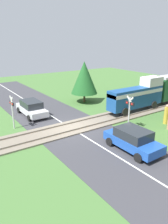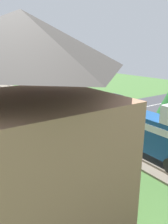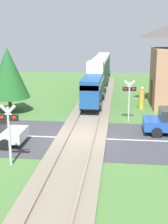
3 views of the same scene
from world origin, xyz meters
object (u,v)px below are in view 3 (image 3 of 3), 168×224
at_px(train, 100,72).
at_px(pedestrian_by_station, 142,99).
at_px(crossing_signal_west_approach, 9,126).
at_px(crossing_signal_east_approach, 129,95).

distance_m(train, pedestrian_by_station, 8.60).
xyz_separation_m(crossing_signal_west_approach, crossing_signal_east_approach, (5.38, 7.83, 0.00)).
height_order(train, pedestrian_by_station, train).
bearing_deg(train, crossing_signal_west_approach, -98.06).
height_order(crossing_signal_west_approach, pedestrian_by_station, crossing_signal_west_approach).
height_order(crossing_signal_west_approach, crossing_signal_east_approach, same).
xyz_separation_m(train, pedestrian_by_station, (3.77, -7.65, -1.08)).
relative_size(train, crossing_signal_east_approach, 7.65).
height_order(crossing_signal_east_approach, pedestrian_by_station, crossing_signal_east_approach).
bearing_deg(crossing_signal_east_approach, pedestrian_by_station, 73.05).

